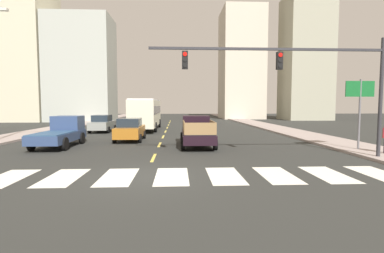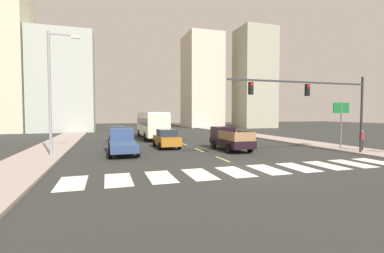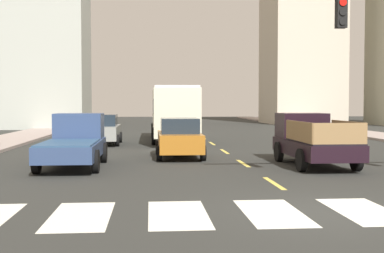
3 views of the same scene
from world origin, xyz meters
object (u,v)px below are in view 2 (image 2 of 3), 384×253
object	(u,v)px
traffic_signal_gantry	(322,98)
streetlight_left	(52,88)
pickup_dark	(123,142)
city_bus	(152,123)
direction_sign_green	(341,115)
sedan_near_left	(119,134)
pickup_stakebed	(229,139)
sedan_far	(167,139)
pedestrian_walking	(362,138)

from	to	relation	value
traffic_signal_gantry	streetlight_left	xyz separation A→B (m)	(-18.80, 5.32, 0.68)
pickup_dark	traffic_signal_gantry	bearing A→B (deg)	-19.95
city_bus	direction_sign_green	bearing A→B (deg)	-49.40
sedan_near_left	direction_sign_green	world-z (taller)	direction_sign_green
pickup_stakebed	streetlight_left	world-z (taller)	streetlight_left
traffic_signal_gantry	sedan_far	bearing A→B (deg)	139.70
sedan_far	streetlight_left	size ratio (longest dim) A/B	0.49
traffic_signal_gantry	streetlight_left	bearing A→B (deg)	164.20
traffic_signal_gantry	streetlight_left	world-z (taller)	streetlight_left
sedan_near_left	traffic_signal_gantry	distance (m)	21.26
sedan_near_left	traffic_signal_gantry	xyz separation A→B (m)	(13.81, -15.79, 3.43)
sedan_far	traffic_signal_gantry	xyz separation A→B (m)	(9.84, -8.35, 3.43)
sedan_far	pedestrian_walking	xyz separation A→B (m)	(14.77, -7.48, 0.26)
pickup_stakebed	pedestrian_walking	xyz separation A→B (m)	(9.86, -4.53, 0.18)
city_bus	streetlight_left	distance (m)	16.09
city_bus	traffic_signal_gantry	bearing A→B (deg)	-62.86
pickup_dark	direction_sign_green	distance (m)	18.64
sedan_near_left	streetlight_left	bearing A→B (deg)	-113.02
pickup_dark	sedan_near_left	xyz separation A→B (m)	(0.12, 10.12, -0.06)
pickup_stakebed	traffic_signal_gantry	world-z (taller)	traffic_signal_gantry
pickup_dark	direction_sign_green	size ratio (longest dim) A/B	1.24
pedestrian_walking	direction_sign_green	bearing A→B (deg)	-90.46
pedestrian_walking	sedan_far	bearing A→B (deg)	-49.92
pedestrian_walking	traffic_signal_gantry	bearing A→B (deg)	-13.04
streetlight_left	pedestrian_walking	bearing A→B (deg)	-10.62
pickup_stakebed	sedan_far	size ratio (longest dim) A/B	1.18
traffic_signal_gantry	direction_sign_green	world-z (taller)	traffic_signal_gantry
sedan_far	traffic_signal_gantry	size ratio (longest dim) A/B	0.38
pickup_stakebed	pickup_dark	size ratio (longest dim) A/B	1.00
sedan_near_left	pedestrian_walking	bearing A→B (deg)	-36.09
city_bus	pedestrian_walking	bearing A→B (deg)	-50.74
traffic_signal_gantry	direction_sign_green	xyz separation A→B (m)	(4.29, 2.39, -1.26)
sedan_near_left	traffic_signal_gantry	world-z (taller)	traffic_signal_gantry
pickup_dark	sedan_far	size ratio (longest dim) A/B	1.18
city_bus	direction_sign_green	xyz separation A→B (m)	(13.95, -15.83, 1.08)
pickup_dark	traffic_signal_gantry	world-z (taller)	traffic_signal_gantry
city_bus	sedan_far	distance (m)	9.93
pickup_stakebed	pickup_dark	world-z (taller)	same
sedan_far	pedestrian_walking	bearing A→B (deg)	-28.71
direction_sign_green	pickup_stakebed	bearing A→B (deg)	161.93
city_bus	direction_sign_green	size ratio (longest dim) A/B	2.57
traffic_signal_gantry	pedestrian_walking	size ratio (longest dim) A/B	7.02
sedan_far	streetlight_left	distance (m)	10.31
sedan_far	sedan_near_left	size ratio (longest dim) A/B	1.00
city_bus	traffic_signal_gantry	size ratio (longest dim) A/B	0.94
sedan_near_left	city_bus	bearing A→B (deg)	32.80
pickup_stakebed	traffic_signal_gantry	distance (m)	8.04
streetlight_left	pickup_stakebed	bearing A→B (deg)	0.32
traffic_signal_gantry	pickup_stakebed	bearing A→B (deg)	132.43
traffic_signal_gantry	streetlight_left	size ratio (longest dim) A/B	1.28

